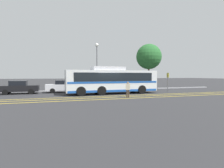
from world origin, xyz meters
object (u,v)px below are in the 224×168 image
(parked_car_1, at_px, (64,86))
(street_lamp, at_px, (97,55))
(transit_bus, at_px, (112,80))
(pedestrian_0, at_px, (128,89))
(bus_stop_sign, at_px, (168,80))
(parked_car_0, at_px, (19,87))
(tree_0, at_px, (149,57))

(parked_car_1, xyz_separation_m, street_lamp, (4.89, 2.38, 4.39))
(street_lamp, bearing_deg, transit_bus, -84.94)
(pedestrian_0, bearing_deg, bus_stop_sign, -134.76)
(parked_car_0, relative_size, parked_car_1, 0.96)
(transit_bus, distance_m, street_lamp, 6.81)
(parked_car_1, distance_m, bus_stop_sign, 13.14)
(transit_bus, height_order, tree_0, tree_0)
(transit_bus, height_order, bus_stop_sign, transit_bus)
(street_lamp, bearing_deg, bus_stop_sign, -42.93)
(transit_bus, relative_size, pedestrian_0, 7.17)
(pedestrian_0, distance_m, street_lamp, 10.66)
(tree_0, bearing_deg, bus_stop_sign, -103.00)
(pedestrian_0, xyz_separation_m, tree_0, (8.37, 10.87, 4.48))
(pedestrian_0, xyz_separation_m, street_lamp, (-0.90, 9.72, 4.30))
(parked_car_0, distance_m, tree_0, 20.10)
(pedestrian_0, bearing_deg, street_lamp, -62.80)
(transit_bus, relative_size, parked_car_0, 2.62)
(pedestrian_0, relative_size, street_lamp, 0.22)
(street_lamp, relative_size, tree_0, 0.93)
(transit_bus, relative_size, bus_stop_sign, 4.40)
(transit_bus, xyz_separation_m, street_lamp, (-0.51, 5.76, 3.58))
(transit_bus, height_order, parked_car_0, transit_bus)
(parked_car_0, relative_size, bus_stop_sign, 1.68)
(parked_car_1, xyz_separation_m, bus_stop_sign, (12.31, -4.52, 0.81))
(parked_car_1, bearing_deg, transit_bus, 58.34)
(parked_car_1, height_order, bus_stop_sign, bus_stop_sign)
(transit_bus, distance_m, tree_0, 11.78)
(pedestrian_0, xyz_separation_m, bus_stop_sign, (6.51, 2.81, 0.72))
(pedestrian_0, height_order, street_lamp, street_lamp)
(bus_stop_sign, bearing_deg, parked_car_0, -105.07)
(transit_bus, bearing_deg, pedestrian_0, 4.20)
(parked_car_0, xyz_separation_m, tree_0, (19.19, 3.87, 4.58))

